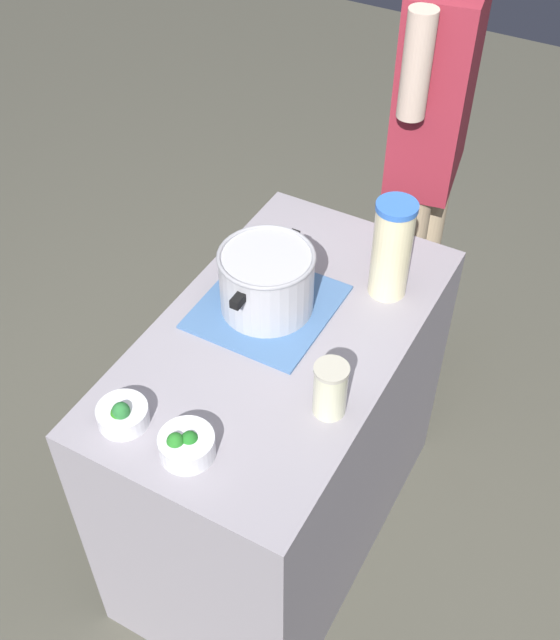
% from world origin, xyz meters
% --- Properties ---
extents(ground_plane, '(8.00, 8.00, 0.00)m').
position_xyz_m(ground_plane, '(0.00, 0.00, 0.00)').
color(ground_plane, '#535144').
extents(counter_slab, '(1.08, 0.61, 0.91)m').
position_xyz_m(counter_slab, '(0.00, 0.00, 0.46)').
color(counter_slab, gray).
rests_on(counter_slab, ground_plane).
extents(dish_cloth, '(0.36, 0.33, 0.01)m').
position_xyz_m(dish_cloth, '(0.07, 0.08, 0.92)').
color(dish_cloth, '#476EA1').
rests_on(dish_cloth, counter_slab).
extents(cooking_pot, '(0.32, 0.25, 0.17)m').
position_xyz_m(cooking_pot, '(0.07, 0.08, 1.01)').
color(cooking_pot, '#B7B7BC').
rests_on(cooking_pot, dish_cloth).
extents(lemonade_pitcher, '(0.11, 0.11, 0.29)m').
position_xyz_m(lemonade_pitcher, '(0.28, -0.17, 1.06)').
color(lemonade_pitcher, beige).
rests_on(lemonade_pitcher, counter_slab).
extents(mason_jar, '(0.08, 0.08, 0.15)m').
position_xyz_m(mason_jar, '(-0.16, -0.22, 0.99)').
color(mason_jar, beige).
rests_on(mason_jar, counter_slab).
extents(broccoli_bowl_front, '(0.13, 0.13, 0.07)m').
position_xyz_m(broccoli_bowl_front, '(-0.42, 0.00, 0.94)').
color(broccoli_bowl_front, silver).
rests_on(broccoli_bowl_front, counter_slab).
extents(broccoli_bowl_center, '(0.12, 0.12, 0.07)m').
position_xyz_m(broccoli_bowl_center, '(-0.42, 0.18, 0.94)').
color(broccoli_bowl_center, silver).
rests_on(broccoli_bowl_center, counter_slab).
extents(person_cook, '(0.50, 0.26, 1.72)m').
position_xyz_m(person_cook, '(0.86, -0.05, 0.95)').
color(person_cook, tan).
rests_on(person_cook, ground_plane).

